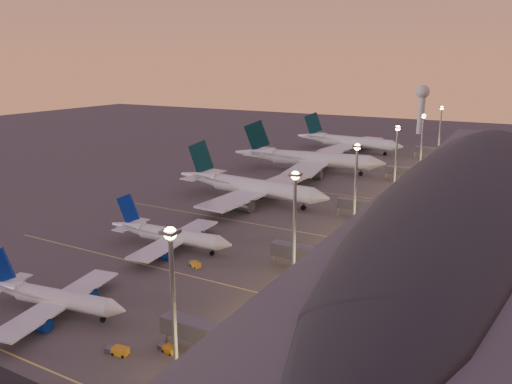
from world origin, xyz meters
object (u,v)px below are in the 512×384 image
(airliner_wide_far, at_px, (348,142))
(baggage_tug_a, at_px, (118,351))
(airliner_wide_near, at_px, (249,187))
(baggage_tug_b, at_px, (168,349))
(airliner_wide_mid, at_px, (307,159))
(baggage_tug_c, at_px, (195,264))
(radar_tower, at_px, (422,101))
(airliner_narrow_north, at_px, (169,235))
(airliner_narrow_south, at_px, (51,297))

(airliner_wide_far, xyz_separation_m, baggage_tug_a, (31.15, -206.90, -4.60))
(airliner_wide_near, relative_size, baggage_tug_b, 16.53)
(airliner_wide_mid, relative_size, baggage_tug_a, 16.16)
(airliner_wide_near, bearing_deg, baggage_tug_c, -68.99)
(baggage_tug_a, bearing_deg, baggage_tug_c, 97.73)
(baggage_tug_a, bearing_deg, baggage_tug_b, 25.40)
(radar_tower, bearing_deg, airliner_wide_mid, -97.21)
(airliner_narrow_north, height_order, baggage_tug_c, airliner_narrow_north)
(airliner_narrow_north, xyz_separation_m, baggage_tug_c, (13.03, -6.96, -2.89))
(airliner_narrow_north, relative_size, baggage_tug_c, 8.90)
(airliner_wide_far, xyz_separation_m, baggage_tug_c, (20.66, -170.61, -4.63))
(airliner_wide_far, bearing_deg, baggage_tug_a, -74.45)
(airliner_wide_near, xyz_separation_m, baggage_tug_c, (17.38, -56.91, -4.55))
(airliner_wide_near, relative_size, airliner_wide_far, 0.99)
(airliner_narrow_south, height_order, baggage_tug_a, airliner_narrow_south)
(airliner_narrow_south, distance_m, baggage_tug_a, 22.03)
(airliner_wide_near, xyz_separation_m, radar_tower, (17.24, 203.01, 16.79))
(radar_tower, height_order, baggage_tug_a, radar_tower)
(airliner_narrow_south, height_order, airliner_wide_far, airliner_wide_far)
(airliner_wide_mid, xyz_separation_m, airliner_wide_far, (-1.72, 59.33, -0.50))
(airliner_narrow_north, relative_size, airliner_wide_mid, 0.54)
(airliner_wide_mid, distance_m, radar_tower, 150.70)
(baggage_tug_a, distance_m, baggage_tug_c, 37.77)
(airliner_narrow_south, relative_size, airliner_narrow_north, 0.90)
(airliner_wide_far, bearing_deg, airliner_wide_mid, -81.36)
(radar_tower, bearing_deg, airliner_narrow_south, -92.11)
(airliner_wide_mid, bearing_deg, radar_tower, 75.00)
(airliner_wide_mid, distance_m, airliner_wide_far, 59.36)
(airliner_wide_near, relative_size, baggage_tug_c, 14.80)
(airliner_narrow_south, height_order, airliner_wide_near, airliner_wide_near)
(airliner_narrow_north, xyz_separation_m, radar_tower, (12.89, 252.96, 18.45))
(airliner_wide_near, distance_m, baggage_tug_c, 59.68)
(airliner_narrow_south, distance_m, airliner_wide_far, 202.58)
(airliner_wide_far, bearing_deg, baggage_tug_c, -76.11)
(airliner_wide_far, bearing_deg, baggage_tug_b, -72.38)
(airliner_wide_far, relative_size, radar_tower, 1.93)
(airliner_wide_near, xyz_separation_m, airliner_wide_far, (-3.27, 113.70, 0.07))
(baggage_tug_a, bearing_deg, airliner_wide_mid, 92.87)
(radar_tower, distance_m, baggage_tug_a, 297.17)
(radar_tower, xyz_separation_m, baggage_tug_a, (10.64, -296.21, -21.32))
(airliner_narrow_south, relative_size, airliner_wide_near, 0.54)
(airliner_narrow_north, relative_size, radar_tower, 1.14)
(airliner_narrow_north, distance_m, airliner_wide_mid, 104.51)
(airliner_wide_near, distance_m, airliner_wide_far, 113.75)
(airliner_wide_mid, xyz_separation_m, baggage_tug_b, (36.29, -142.97, -5.17))
(airliner_narrow_north, xyz_separation_m, airliner_wide_near, (-4.35, 49.95, 1.66))
(baggage_tug_b, bearing_deg, airliner_narrow_north, 136.73)
(airliner_narrow_south, distance_m, baggage_tug_c, 33.64)
(airliner_narrow_north, height_order, baggage_tug_b, airliner_narrow_north)
(airliner_narrow_south, distance_m, airliner_narrow_north, 38.74)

